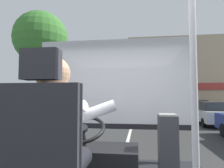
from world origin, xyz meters
TOP-DOWN VIEW (x-y plane):
  - ground at (0.00, 8.80)m, footprint 18.00×44.00m
  - bus_driver at (-0.13, -0.37)m, footprint 0.80×0.59m
  - steering_console at (-0.13, 0.67)m, footprint 1.10×0.95m
  - handrail_pole at (0.79, -0.34)m, footprint 0.04×0.04m
  - fare_box at (0.76, 0.74)m, footprint 0.21×0.24m
  - windshield_panel at (0.00, 1.62)m, footprint 2.50×0.08m
  - street_tree at (-4.24, 7.30)m, footprint 2.56×2.56m
  - shop_building at (6.06, 19.53)m, footprint 13.36×4.64m
  - parked_car_white at (4.65, 10.80)m, footprint 1.88×3.99m
  - parked_car_red at (4.91, 15.98)m, footprint 1.84×4.35m

SIDE VIEW (x-z plane):
  - ground at x=0.00m, z-range -0.05..0.00m
  - parked_car_white at x=4.65m, z-range 0.02..1.34m
  - parked_car_red at x=4.91m, z-range 0.02..1.38m
  - steering_console at x=-0.13m, z-range 0.45..1.24m
  - fare_box at x=0.76m, z-range 0.62..1.41m
  - bus_driver at x=-0.13m, z-range 0.92..1.77m
  - windshield_panel at x=0.00m, z-range 0.93..2.41m
  - handrail_pole at x=0.79m, z-range 0.62..2.89m
  - shop_building at x=6.06m, z-range 0.00..7.25m
  - street_tree at x=-4.24m, z-range 1.53..7.23m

